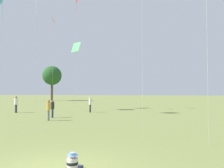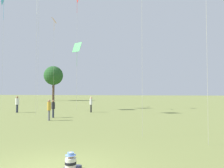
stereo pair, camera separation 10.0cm
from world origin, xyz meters
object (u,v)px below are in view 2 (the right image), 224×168
kite_7 (4,0)px  distant_tree_0 (53,76)px  person_standing_5 (91,103)px  kite_3 (54,25)px  kite_1 (77,6)px  person_standing_3 (17,103)px  person_standing_0 (49,108)px  kite_0 (77,48)px  person_standing_4 (53,107)px  seated_toddler (71,163)px

kite_7 → distant_tree_0: (-9.35, 30.18, -6.52)m
person_standing_5 → kite_7: (-10.49, -0.96, 11.97)m
kite_3 → distant_tree_0: 27.91m
person_standing_5 → kite_1: (-2.88, 2.95, 12.17)m
person_standing_3 → kite_3: bearing=6.7°
person_standing_0 → kite_0: size_ratio=0.19×
kite_0 → kite_3: bearing=-121.6°
person_standing_0 → person_standing_4: bearing=19.8°
person_standing_0 → person_standing_5: size_ratio=0.95×
person_standing_0 → distant_tree_0: 41.52m
kite_0 → kite_7: kite_7 is taller
kite_1 → kite_3: size_ratio=1.15×
kite_1 → kite_3: (-4.22, 2.00, -1.52)m
person_standing_0 → person_standing_4: 1.95m
person_standing_3 → kite_1: kite_1 is taller
seated_toddler → kite_0: (-8.31, 21.16, 7.80)m
person_standing_5 → kite_1: bearing=44.5°
person_standing_5 → kite_1: kite_1 is taller
distant_tree_0 → person_standing_4: bearing=-62.3°
person_standing_5 → kite_0: bearing=39.1°
person_standing_4 → kite_1: 14.99m
kite_7 → kite_0: bearing=133.7°
person_standing_4 → person_standing_5: 5.75m
seated_toddler → person_standing_5: 17.80m
person_standing_4 → kite_1: kite_1 is taller
person_standing_4 → kite_3: 15.99m
person_standing_4 → person_standing_5: size_ratio=0.89×
person_standing_3 → person_standing_0: bearing=-117.1°
person_standing_3 → person_standing_5: 7.95m
person_standing_0 → person_standing_4: person_standing_0 is taller
person_standing_0 → kite_1: kite_1 is taller
distant_tree_0 → person_standing_5: bearing=-55.8°
person_standing_5 → distant_tree_0: bearing=34.3°
person_standing_0 → kite_0: kite_0 is taller
seated_toddler → person_standing_0: person_standing_0 is taller
kite_3 → kite_7: size_ratio=0.91×
person_standing_3 → person_standing_4: (6.06, -3.46, -0.14)m
person_standing_3 → distant_tree_0: bearing=32.6°
person_standing_5 → person_standing_0: bearing=172.5°
person_standing_5 → kite_7: bearing=95.4°
person_standing_3 → kite_0: kite_0 is taller
kite_1 → person_standing_0: bearing=-153.5°
seated_toddler → distant_tree_0: size_ratio=0.06×
kite_0 → kite_7: size_ratio=0.63×
kite_0 → kite_1: bearing=1.9°
kite_1 → kite_3: kite_1 is taller
kite_0 → kite_3: 5.36m
person_standing_0 → person_standing_5: person_standing_5 is taller
seated_toddler → kite_0: size_ratio=0.06×
kite_3 → kite_7: kite_7 is taller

